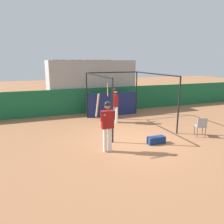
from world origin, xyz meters
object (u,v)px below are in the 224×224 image
Objects in this scene: player_batter at (115,102)px; player_waiting at (107,122)px; folding_chair at (201,125)px; equipment_bag at (156,140)px.

player_waiting reaches higher than player_batter.
player_waiting is (-1.62, -3.43, 0.01)m from player_batter.
folding_chair is at bearing -175.36° from player_waiting.
player_waiting reaches higher than equipment_bag.
player_batter is 2.37× the size of folding_chair.
equipment_bag is at bearing -157.13° from folding_chair.
player_batter is 3.79m from player_waiting.
folding_chair is 2.21m from equipment_bag.
player_batter is 2.85× the size of equipment_bag.
player_waiting is at bearing 162.76° from player_batter.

